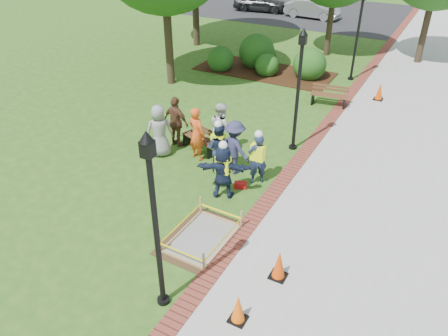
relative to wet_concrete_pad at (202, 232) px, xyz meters
The scene contains 30 objects.
ground 1.25m from the wet_concrete_pad, 139.66° to the left, with size 100.00×100.00×0.00m, color #285116.
sidewalk 11.54m from the wet_concrete_pad, 69.35° to the left, with size 6.00×60.00×0.02m, color #9E9E99.
brick_edging 10.83m from the wet_concrete_pad, 85.67° to the left, with size 0.50×60.00×0.03m, color maroon.
mulch_bed 13.39m from the wet_concrete_pad, 107.09° to the left, with size 7.00×3.00×0.05m, color #381E0F.
parking_lot 27.81m from the wet_concrete_pad, 91.92° to the left, with size 36.00×12.00×0.01m, color black.
wet_concrete_pad is the anchor object (origin of this frame).
bench_near 4.82m from the wet_concrete_pad, 121.51° to the left, with size 1.58×0.94×0.82m.
bench_far 10.14m from the wet_concrete_pad, 88.38° to the left, with size 1.61×0.72×0.84m.
cone_front 2.74m from the wet_concrete_pad, 43.04° to the right, with size 0.37×0.37×0.74m.
cone_back 2.29m from the wet_concrete_pad, ahead, with size 0.40×0.40×0.78m.
cone_far 11.96m from the wet_concrete_pad, 80.02° to the left, with size 0.40×0.40×0.79m.
toolbox 2.65m from the wet_concrete_pad, 94.39° to the left, with size 0.38×0.21×0.19m, color #A50C10.
lamp_near 3.16m from the wet_concrete_pad, 81.84° to the right, with size 0.28×0.28×4.26m.
lamp_mid 6.22m from the wet_concrete_pad, 86.87° to the left, with size 0.28×0.28×4.26m.
lamp_far 13.98m from the wet_concrete_pad, 88.69° to the left, with size 0.28×0.28×4.26m.
shrub_a 13.35m from the wet_concrete_pad, 116.83° to the left, with size 1.37×1.37×1.37m, color #224E16.
shrub_b 14.12m from the wet_concrete_pad, 109.17° to the left, with size 1.87×1.87×1.87m, color #224E16.
shrub_c 12.87m from the wet_concrete_pad, 106.27° to the left, with size 1.20×1.20×1.20m, color #224E16.
shrub_d 13.05m from the wet_concrete_pad, 97.00° to the left, with size 1.64×1.64×1.64m, color #224E16.
shrub_e 14.56m from the wet_concrete_pad, 107.31° to the left, with size 1.10×1.10×1.10m, color #224E16.
casual_person_a 4.81m from the wet_concrete_pad, 138.48° to the left, with size 0.70×0.67×1.85m.
casual_person_b 4.32m from the wet_concrete_pad, 123.15° to the left, with size 0.69×0.55×1.88m.
casual_person_c 4.77m from the wet_concrete_pad, 112.66° to the left, with size 0.70×0.66×1.84m.
casual_person_d 5.32m from the wet_concrete_pad, 130.72° to the left, with size 0.65×0.47×1.86m.
casual_person_e 3.54m from the wet_concrete_pad, 103.24° to the left, with size 0.67×0.54×1.81m.
hivis_worker_a 2.18m from the wet_concrete_pad, 103.21° to the left, with size 0.64×0.54×1.86m.
hivis_worker_b 3.25m from the wet_concrete_pad, 88.27° to the left, with size 0.63×0.60×1.82m.
hivis_worker_c 3.51m from the wet_concrete_pad, 112.01° to the left, with size 0.57×0.41×1.81m.
parked_car_a 27.64m from the wet_concrete_pad, 111.29° to the left, with size 4.83×2.10×1.57m, color #242426.
parked_car_b 26.09m from the wet_concrete_pad, 102.56° to the left, with size 4.49×1.95×1.46m, color #98979C.
Camera 1 is at (5.63, -8.25, 7.64)m, focal length 35.00 mm.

